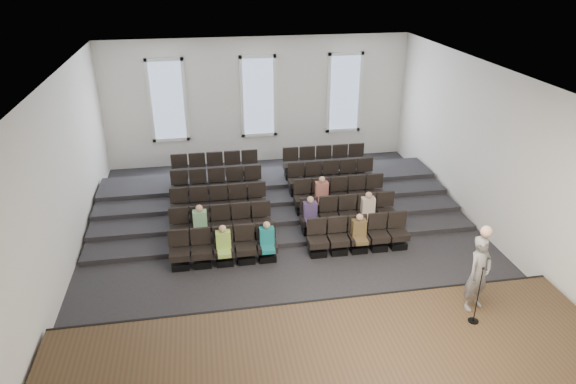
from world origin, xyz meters
name	(u,v)px	position (x,y,z in m)	size (l,w,h in m)	color
ground	(289,246)	(0.00, 0.00, 0.00)	(14.00, 14.00, 0.00)	black
ceiling	(289,76)	(0.00, 0.00, 5.01)	(12.00, 14.00, 0.02)	white
wall_back	(258,101)	(0.00, 7.02, 2.50)	(12.00, 0.04, 5.00)	silver
wall_front	(369,341)	(0.00, -7.02, 2.50)	(12.00, 0.04, 5.00)	silver
wall_left	(58,183)	(-6.02, 0.00, 2.50)	(0.04, 14.00, 5.00)	silver
wall_right	(491,154)	(6.02, 0.00, 2.50)	(0.04, 14.00, 5.00)	silver
stage	(332,364)	(0.00, -5.10, 0.25)	(11.80, 3.60, 0.50)	#3E2E1A
stage_lip	(314,310)	(0.00, -3.33, 0.25)	(11.80, 0.06, 0.52)	black
risers	(273,195)	(0.00, 3.17, 0.20)	(11.80, 4.80, 0.60)	black
seating_rows	(281,203)	(0.00, 1.54, 0.68)	(6.80, 4.70, 1.67)	black
windows	(258,97)	(0.00, 6.95, 2.70)	(8.44, 0.10, 3.24)	white
audience	(294,220)	(0.19, 0.15, 0.79)	(5.45, 2.64, 1.10)	#A3CD52
speaker	(479,273)	(3.54, -4.16, 1.41)	(0.66, 0.43, 1.81)	slate
mic_stand	(476,306)	(3.30, -4.64, 0.92)	(0.24, 0.24, 1.41)	black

